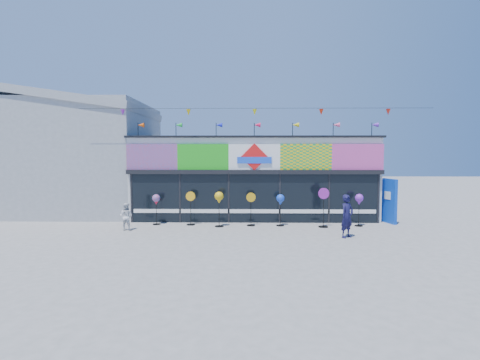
{
  "coord_description": "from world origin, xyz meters",
  "views": [
    {
      "loc": [
        -0.37,
        -14.07,
        3.24
      ],
      "look_at": [
        -0.65,
        2.0,
        2.12
      ],
      "focal_mm": 28.0,
      "sensor_mm": 36.0,
      "label": 1
    }
  ],
  "objects_px": {
    "spinner_6": "(359,200)",
    "adult_man": "(347,216)",
    "spinner_0": "(156,200)",
    "spinner_1": "(191,207)",
    "spinner_3": "(251,208)",
    "spinner_5": "(324,206)",
    "spinner_2": "(219,199)",
    "spinner_4": "(280,201)",
    "blue_sign": "(389,201)",
    "child": "(126,216)"
  },
  "relations": [
    {
      "from": "spinner_2",
      "to": "child",
      "type": "xyz_separation_m",
      "value": [
        -3.91,
        -0.8,
        -0.67
      ]
    },
    {
      "from": "blue_sign",
      "to": "spinner_4",
      "type": "bearing_deg",
      "value": 175.02
    },
    {
      "from": "adult_man",
      "to": "spinner_1",
      "type": "bearing_deg",
      "value": 122.02
    },
    {
      "from": "spinner_2",
      "to": "spinner_0",
      "type": "bearing_deg",
      "value": 171.31
    },
    {
      "from": "spinner_0",
      "to": "adult_man",
      "type": "height_order",
      "value": "adult_man"
    },
    {
      "from": "spinner_6",
      "to": "adult_man",
      "type": "relative_size",
      "value": 0.87
    },
    {
      "from": "spinner_1",
      "to": "spinner_2",
      "type": "xyz_separation_m",
      "value": [
        1.33,
        -0.39,
        0.45
      ]
    },
    {
      "from": "spinner_6",
      "to": "adult_man",
      "type": "bearing_deg",
      "value": -116.41
    },
    {
      "from": "spinner_0",
      "to": "spinner_6",
      "type": "distance_m",
      "value": 9.19
    },
    {
      "from": "spinner_6",
      "to": "child",
      "type": "relative_size",
      "value": 1.24
    },
    {
      "from": "spinner_0",
      "to": "spinner_4",
      "type": "xyz_separation_m",
      "value": [
        5.66,
        -0.21,
        0.03
      ]
    },
    {
      "from": "spinner_2",
      "to": "spinner_3",
      "type": "distance_m",
      "value": 1.51
    },
    {
      "from": "spinner_6",
      "to": "spinner_4",
      "type": "bearing_deg",
      "value": -179.98
    },
    {
      "from": "spinner_1",
      "to": "spinner_2",
      "type": "distance_m",
      "value": 1.45
    },
    {
      "from": "blue_sign",
      "to": "spinner_6",
      "type": "bearing_deg",
      "value": -167.81
    },
    {
      "from": "blue_sign",
      "to": "spinner_5",
      "type": "distance_m",
      "value": 3.45
    },
    {
      "from": "spinner_3",
      "to": "spinner_6",
      "type": "relative_size",
      "value": 1.03
    },
    {
      "from": "blue_sign",
      "to": "spinner_1",
      "type": "bearing_deg",
      "value": 170.24
    },
    {
      "from": "blue_sign",
      "to": "spinner_5",
      "type": "bearing_deg",
      "value": -175.72
    },
    {
      "from": "spinner_3",
      "to": "child",
      "type": "relative_size",
      "value": 1.28
    },
    {
      "from": "spinner_2",
      "to": "child",
      "type": "relative_size",
      "value": 1.33
    },
    {
      "from": "adult_man",
      "to": "child",
      "type": "relative_size",
      "value": 1.42
    },
    {
      "from": "spinner_1",
      "to": "spinner_3",
      "type": "height_order",
      "value": "spinner_1"
    },
    {
      "from": "spinner_1",
      "to": "blue_sign",
      "type": "bearing_deg",
      "value": 4.0
    },
    {
      "from": "blue_sign",
      "to": "spinner_4",
      "type": "distance_m",
      "value": 5.22
    },
    {
      "from": "spinner_1",
      "to": "spinner_4",
      "type": "height_order",
      "value": "spinner_1"
    },
    {
      "from": "spinner_4",
      "to": "spinner_2",
      "type": "bearing_deg",
      "value": -175.14
    },
    {
      "from": "spinner_1",
      "to": "spinner_4",
      "type": "xyz_separation_m",
      "value": [
        4.07,
        -0.15,
        0.34
      ]
    },
    {
      "from": "spinner_0",
      "to": "spinner_1",
      "type": "relative_size",
      "value": 0.91
    },
    {
      "from": "spinner_5",
      "to": "spinner_1",
      "type": "bearing_deg",
      "value": 175.93
    },
    {
      "from": "blue_sign",
      "to": "spinner_3",
      "type": "relative_size",
      "value": 1.39
    },
    {
      "from": "spinner_3",
      "to": "spinner_5",
      "type": "bearing_deg",
      "value": -5.1
    },
    {
      "from": "spinner_2",
      "to": "spinner_4",
      "type": "distance_m",
      "value": 2.75
    },
    {
      "from": "spinner_5",
      "to": "adult_man",
      "type": "height_order",
      "value": "spinner_5"
    },
    {
      "from": "spinner_1",
      "to": "spinner_0",
      "type": "bearing_deg",
      "value": 177.82
    },
    {
      "from": "spinner_2",
      "to": "spinner_5",
      "type": "bearing_deg",
      "value": -0.47
    },
    {
      "from": "child",
      "to": "spinner_4",
      "type": "bearing_deg",
      "value": -161.08
    },
    {
      "from": "spinner_3",
      "to": "adult_man",
      "type": "bearing_deg",
      "value": -32.43
    },
    {
      "from": "spinner_4",
      "to": "spinner_5",
      "type": "height_order",
      "value": "spinner_5"
    },
    {
      "from": "spinner_2",
      "to": "spinner_6",
      "type": "distance_m",
      "value": 6.27
    },
    {
      "from": "spinner_1",
      "to": "spinner_3",
      "type": "relative_size",
      "value": 1.02
    },
    {
      "from": "spinner_3",
      "to": "spinner_4",
      "type": "distance_m",
      "value": 1.37
    },
    {
      "from": "child",
      "to": "spinner_1",
      "type": "bearing_deg",
      "value": -145.17
    },
    {
      "from": "spinner_0",
      "to": "spinner_2",
      "type": "distance_m",
      "value": 2.95
    },
    {
      "from": "spinner_2",
      "to": "spinner_4",
      "type": "bearing_deg",
      "value": 4.86
    },
    {
      "from": "spinner_6",
      "to": "adult_man",
      "type": "xyz_separation_m",
      "value": [
        -1.16,
        -2.33,
        -0.33
      ]
    },
    {
      "from": "spinner_5",
      "to": "child",
      "type": "bearing_deg",
      "value": -174.86
    },
    {
      "from": "spinner_4",
      "to": "adult_man",
      "type": "distance_m",
      "value": 3.34
    },
    {
      "from": "adult_man",
      "to": "spinner_5",
      "type": "bearing_deg",
      "value": 66.38
    },
    {
      "from": "spinner_0",
      "to": "spinner_6",
      "type": "relative_size",
      "value": 0.96
    }
  ]
}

